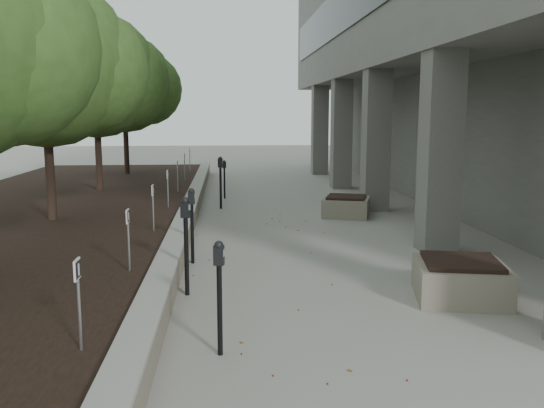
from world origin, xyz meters
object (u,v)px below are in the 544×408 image
parking_meter_5 (224,179)px  crabapple_tree_3 (46,98)px  parking_meter_1 (220,299)px  planter_back (346,206)px  parking_meter_2 (186,246)px  parking_meter_3 (192,226)px  crabapple_tree_5 (125,104)px  planter_front (460,279)px  parking_meter_4 (221,183)px  crabapple_tree_4 (96,102)px

parking_meter_5 → crabapple_tree_3: bearing=-140.7°
parking_meter_1 → planter_back: (3.33, 8.90, -0.40)m
parking_meter_2 → parking_meter_3: bearing=109.1°
planter_back → parking_meter_3: bearing=-129.7°
crabapple_tree_3 → parking_meter_3: 4.84m
parking_meter_1 → parking_meter_2: 2.35m
parking_meter_2 → planter_back: size_ratio=1.28×
crabapple_tree_5 → planter_front: 17.01m
planter_back → parking_meter_4: bearing=155.8°
parking_meter_1 → planter_front: parking_meter_1 is taller
parking_meter_1 → parking_meter_5: parking_meter_1 is taller
crabapple_tree_4 → planter_front: (7.46, -10.02, -2.82)m
parking_meter_1 → planter_back: size_ratio=1.14×
parking_meter_5 → planter_front: 11.27m
crabapple_tree_5 → planter_front: size_ratio=4.17×
crabapple_tree_4 → parking_meter_5: crabapple_tree_4 is taller
parking_meter_3 → planter_front: bearing=-25.5°
parking_meter_3 → crabapple_tree_3: bearing=146.4°
crabapple_tree_3 → parking_meter_4: bearing=43.9°
planter_front → planter_back: size_ratio=1.09×
parking_meter_3 → parking_meter_4: parking_meter_4 is taller
parking_meter_5 → parking_meter_3: bearing=-110.3°
crabapple_tree_5 → parking_meter_3: crabapple_tree_5 is taller
crabapple_tree_3 → parking_meter_5: crabapple_tree_3 is taller
parking_meter_5 → parking_meter_2: bearing=-109.4°
crabapple_tree_3 → parking_meter_3: size_ratio=3.82×
crabapple_tree_4 → planter_back: crabapple_tree_4 is taller
parking_meter_4 → planter_front: size_ratio=1.18×
crabapple_tree_4 → parking_meter_1: bearing=-71.9°
parking_meter_2 → parking_meter_3: (-0.02, 1.92, -0.06)m
crabapple_tree_3 → parking_meter_5: (3.87, 5.65, -2.49)m
crabapple_tree_4 → parking_meter_2: 10.35m
crabapple_tree_5 → planter_front: (7.46, -15.02, -2.82)m
planter_front → parking_meter_2: bearing=173.0°
parking_meter_1 → parking_meter_3: size_ratio=0.96×
parking_meter_2 → planter_back: parking_meter_2 is taller
crabapple_tree_3 → parking_meter_4: 5.73m
crabapple_tree_3 → crabapple_tree_5: same height
crabapple_tree_4 → parking_meter_3: bearing=-66.6°
parking_meter_3 → parking_meter_4: bearing=90.3°
crabapple_tree_4 → parking_meter_5: 4.65m
crabapple_tree_5 → parking_meter_2: crabapple_tree_5 is taller
crabapple_tree_4 → planter_front: crabapple_tree_4 is taller
parking_meter_1 → crabapple_tree_5: bearing=115.5°
parking_meter_4 → parking_meter_5: size_ratio=1.22×
crabapple_tree_5 → parking_meter_1: 17.41m
parking_meter_2 → parking_meter_1: bearing=-58.5°
crabapple_tree_3 → parking_meter_1: crabapple_tree_3 is taller
crabapple_tree_4 → parking_meter_4: bearing=-20.0°
parking_meter_1 → crabapple_tree_3: bearing=132.1°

